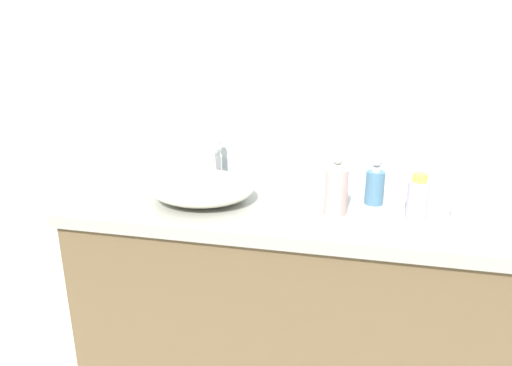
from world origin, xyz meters
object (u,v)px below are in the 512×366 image
soap_dispenser (336,188)px  candle_jar (460,212)px  sink_basin (202,187)px  lotion_bottle (418,197)px  perfume_bottle (375,184)px

soap_dispenser → candle_jar: size_ratio=3.92×
sink_basin → lotion_bottle: (0.70, 0.01, 0.02)m
lotion_bottle → candle_jar: 0.14m
sink_basin → lotion_bottle: lotion_bottle is taller
candle_jar → soap_dispenser: bearing=-173.9°
perfume_bottle → candle_jar: 0.27m
sink_basin → candle_jar: 0.83m
lotion_bottle → sink_basin: bearing=-179.5°
lotion_bottle → candle_jar: size_ratio=2.71×
perfume_bottle → soap_dispenser: bearing=-137.0°
lotion_bottle → candle_jar: (0.13, 0.02, -0.05)m
soap_dispenser → perfume_bottle: (0.12, 0.12, -0.02)m
soap_dispenser → perfume_bottle: bearing=43.0°
sink_basin → perfume_bottle: 0.58m
soap_dispenser → perfume_bottle: soap_dispenser is taller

